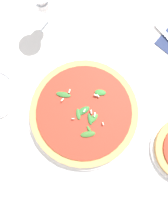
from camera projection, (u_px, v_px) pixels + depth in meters
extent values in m
plane|color=silver|center=(80.00, 121.00, 0.71)|extent=(6.00, 6.00, 0.00)
cylinder|color=white|center=(84.00, 113.00, 0.71)|extent=(0.37, 0.37, 0.01)
cylinder|color=tan|center=(84.00, 112.00, 0.70)|extent=(0.35, 0.35, 0.02)
cylinder|color=#A82D1E|center=(84.00, 112.00, 0.68)|extent=(0.30, 0.30, 0.01)
ellipsoid|color=#27672B|center=(83.00, 111.00, 0.68)|extent=(0.03, 0.05, 0.01)
ellipsoid|color=#35692D|center=(78.00, 114.00, 0.68)|extent=(0.04, 0.03, 0.01)
ellipsoid|color=#34702C|center=(93.00, 119.00, 0.68)|extent=(0.02, 0.04, 0.01)
ellipsoid|color=#346926|center=(90.00, 129.00, 0.67)|extent=(0.03, 0.01, 0.01)
ellipsoid|color=#346226|center=(88.00, 134.00, 0.67)|extent=(0.04, 0.05, 0.01)
ellipsoid|color=#2F6429|center=(63.00, 95.00, 0.69)|extent=(0.05, 0.04, 0.01)
ellipsoid|color=#2A6028|center=(90.00, 119.00, 0.68)|extent=(0.04, 0.03, 0.01)
ellipsoid|color=#2C712D|center=(100.00, 92.00, 0.69)|extent=(0.04, 0.04, 0.01)
cube|color=beige|center=(91.00, 112.00, 0.67)|extent=(0.01, 0.01, 0.01)
cube|color=beige|center=(95.00, 115.00, 0.67)|extent=(0.01, 0.01, 0.01)
cube|color=beige|center=(96.00, 95.00, 0.68)|extent=(0.01, 0.01, 0.01)
cube|color=beige|center=(62.00, 101.00, 0.68)|extent=(0.01, 0.01, 0.01)
cube|color=beige|center=(73.00, 119.00, 0.67)|extent=(0.01, 0.01, 0.00)
cube|color=beige|center=(70.00, 91.00, 0.68)|extent=(0.01, 0.01, 0.01)
cube|color=beige|center=(84.00, 111.00, 0.68)|extent=(0.01, 0.01, 0.01)
cube|color=beige|center=(103.00, 124.00, 0.67)|extent=(0.01, 0.01, 0.00)
cube|color=beige|center=(98.00, 96.00, 0.68)|extent=(0.01, 0.00, 0.01)
cylinder|color=white|center=(48.00, 23.00, 0.76)|extent=(0.08, 0.08, 0.00)
cylinder|color=white|center=(46.00, 15.00, 0.72)|extent=(0.01, 0.01, 0.08)
cylinder|color=white|center=(42.00, 4.00, 0.66)|extent=(0.04, 0.04, 0.03)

